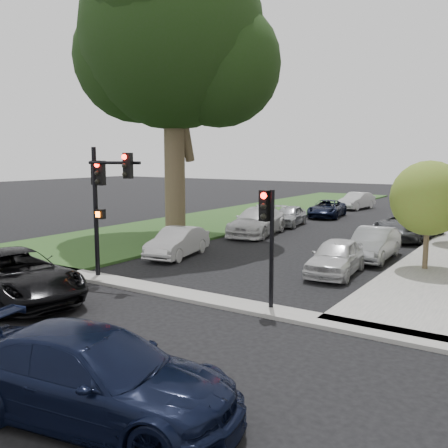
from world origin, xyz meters
The scene contains 18 objects.
ground centered at (0.00, 0.00, 0.00)m, with size 140.00×140.00×0.00m, color black.
grass_strip centered at (-9.00, 24.00, 0.06)m, with size 8.00×44.00×0.12m, color #2B4F1F.
sidewalk_cross centered at (0.00, 2.00, 0.06)m, with size 60.00×1.00×0.12m, color gray.
eucalyptus centered at (-7.47, 11.31, 10.83)m, with size 11.20×10.16×15.86m.
small_tree_a centered at (6.20, 10.00, 2.90)m, with size 2.91×2.91×4.36m.
traffic_signal_main centered at (-3.42, 2.23, 3.34)m, with size 2.37×0.70×4.85m.
traffic_signal_secondary centered at (3.36, 2.19, 2.49)m, with size 0.48×0.38×3.57m.
car_cross_near centered at (-3.78, -1.26, 0.80)m, with size 2.65×5.74×1.60m, color black.
car_cross_far centered at (3.77, -4.86, 0.78)m, with size 2.19×5.39×1.56m, color black.
car_parked_0 centered at (3.44, 7.60, 0.69)m, with size 1.62×4.03×1.37m, color silver.
car_parked_1 centered at (3.82, 11.14, 0.70)m, with size 1.48×4.24×1.40m, color #999BA0.
car_parked_2 centered at (3.76, 17.63, 0.78)m, with size 2.59×5.62×1.56m, color #3F4247.
car_parked_3 centered at (3.64, 25.23, 0.65)m, with size 1.53×3.80×1.30m, color maroon.
car_parked_5 centered at (-3.76, 6.93, 0.66)m, with size 1.40×4.01×1.32m, color silver.
car_parked_6 centered at (-3.83, 14.34, 0.78)m, with size 2.19×5.39×1.56m, color silver.
car_parked_7 centered at (-3.94, 18.73, 0.67)m, with size 1.58×3.92×1.33m, color #999BA0.
car_parked_8 centered at (-3.57, 24.35, 0.64)m, with size 2.11×4.58×1.27m, color black.
car_parked_9 centered at (-3.58, 31.07, 0.71)m, with size 1.50×4.30×1.42m, color silver.
Camera 1 is at (10.10, -10.44, 4.55)m, focal length 40.00 mm.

